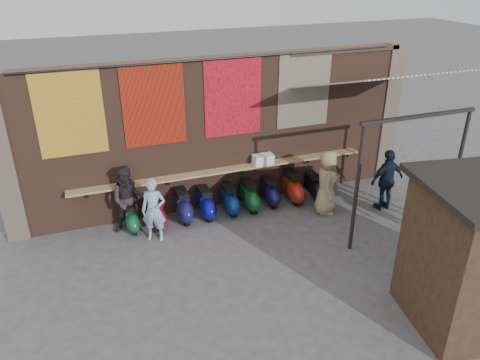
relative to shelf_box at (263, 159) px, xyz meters
The scene contains 32 objects.
ground 2.84m from the shelf_box, 115.29° to the right, with size 70.00×70.00×0.00m, color #474749.
brick_wall 1.37m from the shelf_box, 159.80° to the left, with size 10.00×0.40×4.00m, color brown.
pier_left 6.34m from the shelf_box, behind, with size 0.50×0.50×4.00m, color #4C4238.
pier_right 4.20m from the shelf_box, ahead, with size 0.50×0.50×4.00m, color #4C4238.
eating_counter 1.10m from the shelf_box, behind, with size 8.00×0.32×0.05m, color #9E7A51.
shelf_box is the anchor object (origin of this frame).
tapestry_redgold 5.00m from the shelf_box, behind, with size 1.50×0.02×2.00m, color maroon.
tapestry_sun 3.29m from the shelf_box, behind, with size 1.50×0.02×2.00m, color red.
tapestry_orange 1.92m from the shelf_box, 167.12° to the left, with size 1.50×0.02×2.00m, color red.
tapestry_multi 2.13m from the shelf_box, ahead, with size 1.50×0.02×2.00m, color #22687E.
hang_rail 2.93m from the shelf_box, behind, with size 0.06×0.06×9.50m, color black.
scooter_stool_0 3.77m from the shelf_box, behind, with size 0.33×0.73×0.69m, color #165A37, non-canonical shape.
scooter_stool_1 3.17m from the shelf_box, behind, with size 0.37×0.82×0.78m, color #AA0D2E, non-canonical shape.
scooter_stool_2 2.49m from the shelf_box, behind, with size 0.39×0.86×0.81m, color #171952, non-canonical shape.
scooter_stool_3 1.97m from the shelf_box, 169.67° to the right, with size 0.37×0.83×0.79m, color #0B0E7E, non-canonical shape.
scooter_stool_4 1.43m from the shelf_box, 163.92° to the right, with size 0.36×0.79×0.75m, color navy, non-canonical shape.
scooter_stool_5 1.06m from the shelf_box, 148.35° to the right, with size 0.37×0.83×0.78m, color #0F4D22, non-canonical shape.
scooter_stool_6 0.94m from the shelf_box, 68.37° to the right, with size 0.34×0.76×0.73m, color #121444, non-canonical shape.
scooter_stool_7 1.18m from the shelf_box, 21.26° to the right, with size 0.40×0.88×0.83m, color maroon, non-canonical shape.
scooter_stool_8 1.71m from the shelf_box, 13.47° to the right, with size 0.34×0.76×0.72m, color black, non-canonical shape.
diner_left 3.33m from the shelf_box, 164.17° to the right, with size 0.58×0.38×1.59m, color #86A7C3.
diner_right 3.70m from the shelf_box, behind, with size 0.84×0.65×1.72m, color #281F26.
shopper_navy 3.33m from the shelf_box, 27.72° to the right, with size 0.99×0.41×1.70m, color black.
shopper_grey 4.58m from the shelf_box, 44.27° to the right, with size 0.98×0.56×1.51m, color slate.
shopper_tan 1.80m from the shelf_box, 41.63° to the right, with size 0.86×0.56×1.76m, color #96865F.
stall_sign 5.27m from the shelf_box, 65.73° to the right, with size 1.20×0.04×0.50m, color gold.
stall_shelf 5.23m from the shelf_box, 65.73° to the right, with size 2.09×0.10×0.06m, color #473321.
awning_canvas 3.61m from the shelf_box, 30.12° to the right, with size 3.20×3.40×0.03m, color beige.
awning_ledger 3.62m from the shelf_box, ahead, with size 3.30×0.08×0.12m, color #33261C.
awning_header 4.19m from the shelf_box, 50.24° to the right, with size 3.00×0.08×0.08m, color black.
awning_post_left 3.09m from the shelf_box, 70.74° to the right, with size 0.09×0.09×3.10m, color black.
awning_post_right 4.80m from the shelf_box, 37.25° to the right, with size 0.09×0.09×3.10m, color black.
Camera 1 is at (-3.52, -8.34, 6.23)m, focal length 35.00 mm.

